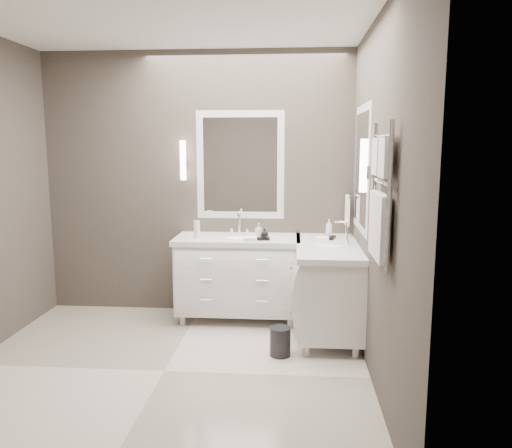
# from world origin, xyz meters

# --- Properties ---
(floor) EXTENTS (3.20, 3.00, 0.01)m
(floor) POSITION_xyz_m (0.00, 0.00, -0.01)
(floor) COLOR beige
(floor) RESTS_ON ground
(ceiling) EXTENTS (3.20, 3.00, 0.01)m
(ceiling) POSITION_xyz_m (0.00, 0.00, 2.71)
(ceiling) COLOR white
(ceiling) RESTS_ON wall_back
(wall_back) EXTENTS (3.20, 0.01, 2.70)m
(wall_back) POSITION_xyz_m (0.00, 1.50, 1.35)
(wall_back) COLOR #423B35
(wall_back) RESTS_ON floor
(wall_front) EXTENTS (3.20, 0.01, 2.70)m
(wall_front) POSITION_xyz_m (0.00, -1.50, 1.35)
(wall_front) COLOR #423B35
(wall_front) RESTS_ON floor
(wall_right) EXTENTS (0.01, 3.00, 2.70)m
(wall_right) POSITION_xyz_m (1.60, 0.00, 1.35)
(wall_right) COLOR #423B35
(wall_right) RESTS_ON floor
(vanity_back) EXTENTS (1.24, 0.59, 0.97)m
(vanity_back) POSITION_xyz_m (0.45, 1.23, 0.49)
(vanity_back) COLOR white
(vanity_back) RESTS_ON floor
(vanity_right) EXTENTS (0.59, 1.24, 0.97)m
(vanity_right) POSITION_xyz_m (1.33, 0.90, 0.49)
(vanity_right) COLOR white
(vanity_right) RESTS_ON floor
(mirror_back) EXTENTS (0.90, 0.02, 1.10)m
(mirror_back) POSITION_xyz_m (0.45, 1.49, 1.55)
(mirror_back) COLOR white
(mirror_back) RESTS_ON wall_back
(mirror_right) EXTENTS (0.02, 0.90, 1.10)m
(mirror_right) POSITION_xyz_m (1.59, 0.80, 1.55)
(mirror_right) COLOR white
(mirror_right) RESTS_ON wall_right
(sconce_back) EXTENTS (0.06, 0.06, 0.40)m
(sconce_back) POSITION_xyz_m (-0.13, 1.43, 1.59)
(sconce_back) COLOR white
(sconce_back) RESTS_ON wall_back
(sconce_right) EXTENTS (0.06, 0.06, 0.40)m
(sconce_right) POSITION_xyz_m (1.53, 0.22, 1.59)
(sconce_right) COLOR white
(sconce_right) RESTS_ON wall_right
(towel_bar_corner) EXTENTS (0.03, 0.22, 0.30)m
(towel_bar_corner) POSITION_xyz_m (1.54, 1.36, 1.12)
(towel_bar_corner) COLOR white
(towel_bar_corner) RESTS_ON wall_right
(towel_ladder) EXTENTS (0.06, 0.58, 0.90)m
(towel_ladder) POSITION_xyz_m (1.55, -0.40, 1.39)
(towel_ladder) COLOR white
(towel_ladder) RESTS_ON wall_right
(waste_bin) EXTENTS (0.23, 0.23, 0.25)m
(waste_bin) POSITION_xyz_m (0.90, 0.36, 0.12)
(waste_bin) COLOR black
(waste_bin) RESTS_ON floor
(amenity_tray_back) EXTENTS (0.16, 0.13, 0.02)m
(amenity_tray_back) POSITION_xyz_m (0.70, 1.11, 0.86)
(amenity_tray_back) COLOR black
(amenity_tray_back) RESTS_ON vanity_back
(amenity_tray_right) EXTENTS (0.15, 0.18, 0.02)m
(amenity_tray_right) POSITION_xyz_m (1.35, 1.20, 0.86)
(amenity_tray_right) COLOR black
(amenity_tray_right) RESTS_ON vanity_right
(water_bottle) EXTENTS (0.07, 0.07, 0.18)m
(water_bottle) POSITION_xyz_m (0.06, 1.10, 0.94)
(water_bottle) COLOR silver
(water_bottle) RESTS_ON vanity_back
(soap_bottle_a) EXTENTS (0.06, 0.06, 0.13)m
(soap_bottle_a) POSITION_xyz_m (0.67, 1.13, 0.94)
(soap_bottle_a) COLOR white
(soap_bottle_a) RESTS_ON amenity_tray_back
(soap_bottle_b) EXTENTS (0.08, 0.08, 0.09)m
(soap_bottle_b) POSITION_xyz_m (0.73, 1.08, 0.92)
(soap_bottle_b) COLOR black
(soap_bottle_b) RESTS_ON amenity_tray_back
(soap_bottle_c) EXTENTS (0.07, 0.07, 0.17)m
(soap_bottle_c) POSITION_xyz_m (1.35, 1.20, 0.96)
(soap_bottle_c) COLOR white
(soap_bottle_c) RESTS_ON amenity_tray_right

